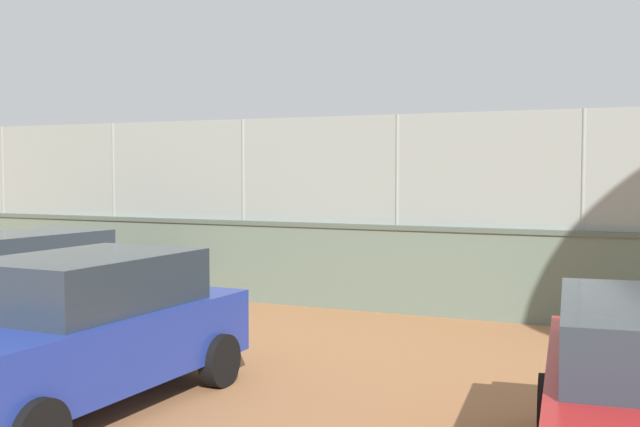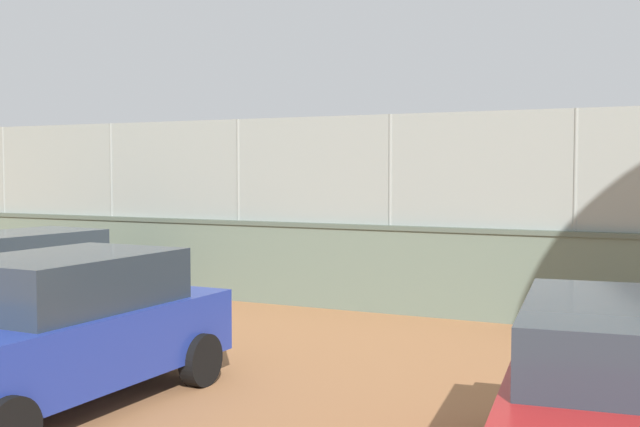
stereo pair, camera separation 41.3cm
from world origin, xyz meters
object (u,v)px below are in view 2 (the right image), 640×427
player_at_service_line (204,235)px  sports_ball (439,211)px  parked_car_black (13,275)px  parked_car_blue (58,329)px  player_crossing_court (432,217)px  parked_car_red (627,407)px

player_at_service_line → sports_ball: (-3.15, -8.57, 0.27)m
parked_car_black → parked_car_blue: 5.34m
player_crossing_court → parked_car_black: bearing=84.6°
player_crossing_court → sports_ball: (-0.85, 1.79, 0.32)m
sports_ball → parked_car_black: bearing=80.7°
player_crossing_court → parked_car_blue: 20.16m
parked_car_blue → sports_ball: bearing=-84.2°
parked_car_red → sports_ball: bearing=-67.6°
sports_ball → player_at_service_line: bearing=69.8°
player_crossing_court → parked_car_red: parked_car_red is taller
player_at_service_line → sports_ball: size_ratio=11.69×
parked_car_blue → parked_car_red: parked_car_blue is taller
player_crossing_court → sports_ball: 2.01m
parked_car_black → parked_car_blue: bearing=143.4°
player_at_service_line → parked_car_black: bearing=96.2°
player_crossing_court → parked_car_black: (1.60, 16.80, -0.11)m
sports_ball → parked_car_black: size_ratio=0.03×
sports_ball → parked_car_blue: bearing=95.8°
parked_car_black → parked_car_red: bearing=162.0°
parked_car_black → player_at_service_line: bearing=-83.8°
player_at_service_line → parked_car_blue: bearing=117.4°
parked_car_blue → parked_car_black: bearing=-36.6°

